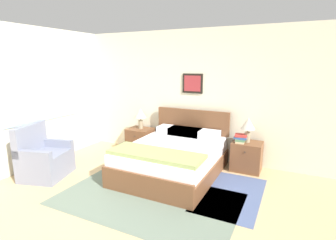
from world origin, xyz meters
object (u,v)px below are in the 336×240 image
Objects in this scene: table_lamp_by_door at (248,125)px; table_lamp_near_window at (140,114)px; nightstand_near_window at (140,140)px; armchair at (44,159)px; bed at (173,157)px; nightstand_by_door at (247,156)px.

table_lamp_near_window is at bearing 180.00° from table_lamp_by_door.
table_lamp_near_window is (0.01, 0.01, 0.58)m from nightstand_near_window.
armchair is 3.64m from table_lamp_by_door.
bed is at bearing -147.14° from table_lamp_by_door.
bed is 1.36m from nightstand_by_door.
nightstand_by_door is at bearing -0.22° from table_lamp_near_window.
nightstand_by_door is 1.20× the size of table_lamp_by_door.
table_lamp_by_door is at bearing 32.86° from bed.
armchair is at bearing -114.43° from table_lamp_near_window.
bed is 3.64× the size of nightstand_near_window.
table_lamp_by_door is (3.10, 1.83, 0.54)m from armchair.
bed is 1.35m from nightstand_near_window.
nightstand_by_door is at bearing 32.26° from bed.
table_lamp_by_door reaches higher than armchair.
table_lamp_near_window is at bearing 34.75° from nightstand_near_window.
nightstand_near_window is 2.35m from table_lamp_by_door.
armchair is at bearing -114.20° from nightstand_near_window.
bed is at bearing 102.96° from armchair.
table_lamp_by_door is at bearing 144.46° from nightstand_by_door.
bed is at bearing -147.74° from nightstand_by_door.
table_lamp_near_window reaches higher than nightstand_near_window.
table_lamp_near_window is at bearing 179.78° from nightstand_by_door.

